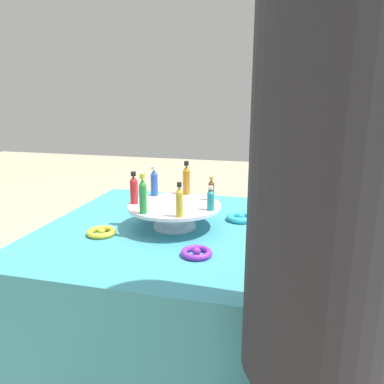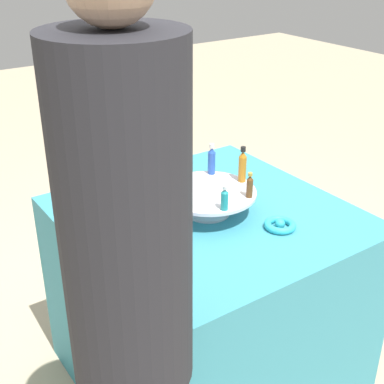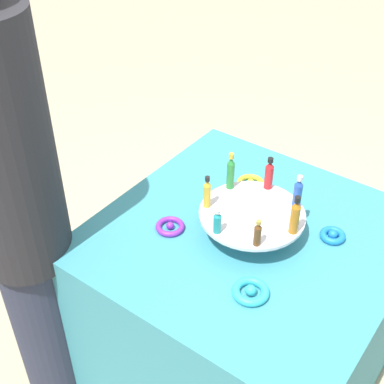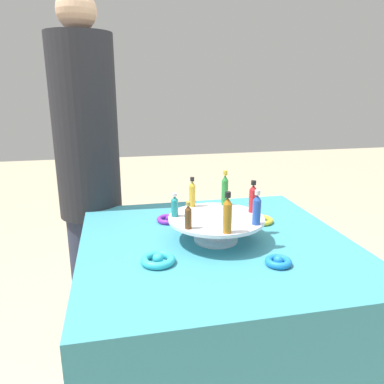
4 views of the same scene
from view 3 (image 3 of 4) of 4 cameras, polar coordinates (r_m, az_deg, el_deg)
name	(u,v)px [view 3 (image 3 of 4)]	position (r m, az deg, el deg)	size (l,w,h in m)	color
ground_plane	(238,371)	(2.40, 4.94, -18.47)	(12.00, 12.00, 0.00)	tan
party_table	(243,310)	(2.09, 5.51, -12.43)	(0.98, 0.98, 0.78)	teal
display_stand	(252,218)	(1.77, 6.38, -2.79)	(0.35, 0.35, 0.09)	silver
bottle_brown	(258,234)	(1.61, 7.01, -4.43)	(0.02, 0.02, 0.09)	brown
bottle_amber	(295,216)	(1.66, 10.93, -2.55)	(0.03, 0.03, 0.14)	#AD6B19
bottle_blue	(298,193)	(1.76, 11.22, -0.07)	(0.03, 0.03, 0.12)	#234CAD
bottle_red	(269,174)	(1.83, 8.22, 1.88)	(0.03, 0.03, 0.12)	#B21E23
bottle_green	(231,172)	(1.81, 4.14, 2.12)	(0.03, 0.03, 0.14)	#288438
bottle_gold	(207,193)	(1.73, 1.62, -0.09)	(0.02, 0.02, 0.12)	gold
bottle_teal	(217,222)	(1.64, 2.72, -3.20)	(0.03, 0.03, 0.09)	teal
ribbon_bow_purple	(170,226)	(1.81, -2.35, -3.69)	(0.10, 0.10, 0.03)	purple
ribbon_bow_teal	(251,291)	(1.61, 6.27, -10.49)	(0.11, 0.11, 0.03)	#2DB7CC
ribbon_bow_blue	(333,235)	(1.83, 14.78, -4.49)	(0.09, 0.09, 0.03)	blue
ribbon_bow_gold	(251,183)	(2.01, 6.26, 0.96)	(0.10, 0.10, 0.03)	gold
person_figure	(22,221)	(1.79, -17.69, -2.96)	(0.29, 0.29, 1.73)	#282D42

